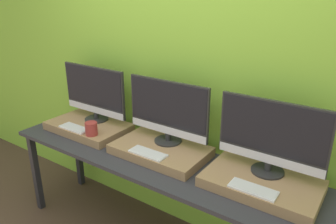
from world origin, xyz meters
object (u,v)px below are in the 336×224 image
keyboard_left (75,128)px  mug (91,129)px  monitor_left (94,92)px  monitor_center (168,110)px  monitor_right (272,136)px  keyboard_right (253,189)px  keyboard_center (148,153)px

keyboard_left → mug: (0.20, 0.00, 0.04)m
keyboard_left → mug: size_ratio=2.65×
monitor_left → monitor_center: same height
monitor_right → keyboard_right: (0.00, -0.24, -0.24)m
keyboard_left → keyboard_right: (1.49, 0.00, 0.00)m
monitor_left → monitor_center: 0.74m
monitor_right → keyboard_left: bearing=-170.9°
mug → monitor_right: bearing=10.4°
keyboard_left → keyboard_center: 0.74m
monitor_left → keyboard_right: size_ratio=2.43×
monitor_center → monitor_right: bearing=0.0°
keyboard_center → keyboard_right: 0.74m
monitor_center → keyboard_right: 0.82m
keyboard_center → monitor_right: 0.82m
keyboard_right → monitor_center: bearing=162.3°
monitor_right → keyboard_right: size_ratio=2.43×
mug → keyboard_left: bearing=-180.0°
monitor_left → keyboard_right: 1.53m
monitor_left → keyboard_center: 0.82m
keyboard_center → monitor_center: bearing=90.0°
keyboard_left → monitor_right: (1.49, 0.24, 0.24)m
keyboard_left → keyboard_center: size_ratio=1.00×
keyboard_right → monitor_left: bearing=170.9°
mug → keyboard_center: size_ratio=0.38×
keyboard_left → monitor_center: 0.82m
keyboard_center → monitor_right: bearing=17.7°
keyboard_center → monitor_left: bearing=162.3°
keyboard_center → keyboard_right: same height
mug → monitor_right: monitor_right is taller
keyboard_left → monitor_center: (0.74, 0.24, 0.24)m
monitor_center → keyboard_center: monitor_center is taller
monitor_left → keyboard_right: bearing=-9.1°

